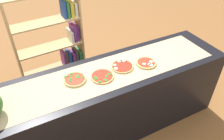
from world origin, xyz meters
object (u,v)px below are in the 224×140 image
Objects in this scene: pizza_spinach_1 at (102,76)px; pizza_spinach_0 at (75,79)px; bookshelf at (60,49)px; pizza_mozzarella_2 at (122,66)px; pizza_mozzarella_3 at (146,63)px.

pizza_spinach_0 is at bearing 162.85° from pizza_spinach_1.
bookshelf is (0.11, 0.98, -0.23)m from pizza_spinach_0.
pizza_spinach_0 is 0.27m from pizza_spinach_1.
pizza_mozzarella_2 is (0.26, 0.05, -0.00)m from pizza_spinach_1.
pizza_mozzarella_3 reaches higher than pizza_mozzarella_2.
pizza_spinach_0 is at bearing 173.21° from pizza_mozzarella_3.
pizza_spinach_0 is 0.94× the size of pizza_mozzarella_2.
pizza_mozzarella_3 is at bearing -58.01° from bookshelf.
pizza_spinach_0 is 1.02m from bookshelf.
pizza_mozzarella_2 is at bearing 11.85° from pizza_spinach_1.
pizza_mozzarella_3 is (0.53, -0.01, 0.00)m from pizza_spinach_1.
pizza_spinach_1 is (0.26, -0.08, -0.00)m from pizza_spinach_0.
pizza_spinach_0 reaches higher than pizza_spinach_1.
pizza_mozzarella_3 is at bearing -14.44° from pizza_mozzarella_2.
pizza_mozzarella_3 is 1.29m from bookshelf.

